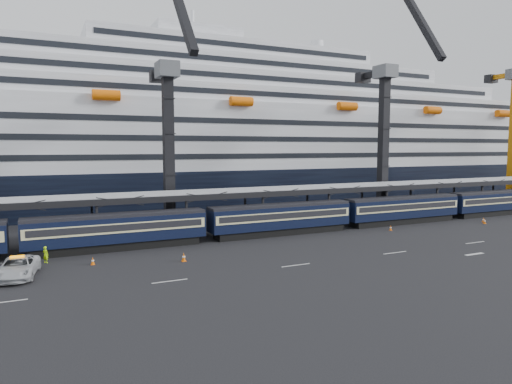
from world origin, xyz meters
TOP-DOWN VIEW (x-y plane):
  - ground at (0.00, 0.00)m, footprint 260.00×260.00m
  - lane_markings at (8.15, -5.23)m, footprint 111.00×4.27m
  - train at (-4.65, 10.00)m, footprint 133.05×3.00m
  - canopy at (0.00, 14.00)m, footprint 130.00×6.25m
  - cruise_ship at (-1.08, 45.99)m, footprint 214.09×28.84m
  - crane_dark_near at (-20.00, 18.59)m, footprint 4.50×17.75m
  - crane_dark_mid at (15.00, 17.59)m, footprint 4.50×18.24m
  - pickup_truck at (-37.39, 2.58)m, footprint 3.73×6.55m
  - worker at (-35.21, 6.96)m, footprint 0.69×0.69m
  - traffic_cone_b at (-31.20, 4.36)m, footprint 0.37×0.37m
  - traffic_cone_c at (-23.08, 1.93)m, footprint 0.43×0.43m
  - traffic_cone_d at (6.56, 6.32)m, footprint 0.34×0.34m
  - traffic_cone_e at (23.53, 5.64)m, footprint 0.36×0.36m
  - traffic_cone_f at (22.59, 4.68)m, footprint 0.38×0.38m

SIDE VIEW (x-z plane):
  - ground at x=0.00m, z-range 0.00..0.00m
  - lane_markings at x=8.15m, z-range 0.00..0.02m
  - traffic_cone_d at x=6.56m, z-range 0.00..0.68m
  - traffic_cone_e at x=23.53m, z-range 0.00..0.73m
  - traffic_cone_b at x=-31.20m, z-range 0.00..0.74m
  - traffic_cone_f at x=22.59m, z-range 0.00..0.75m
  - traffic_cone_c at x=-23.08m, z-range -0.01..0.86m
  - worker at x=-35.21m, z-range 0.00..1.62m
  - pickup_truck at x=-37.39m, z-range 0.00..1.72m
  - train at x=-4.65m, z-range 0.18..4.23m
  - canopy at x=0.00m, z-range 2.49..8.01m
  - crane_dark_near at x=-20.00m, z-range -5.61..29.47m
  - cruise_ship at x=-1.08m, z-range -4.66..29.34m
  - crane_dark_mid at x=15.00m, z-range -6.46..33.18m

